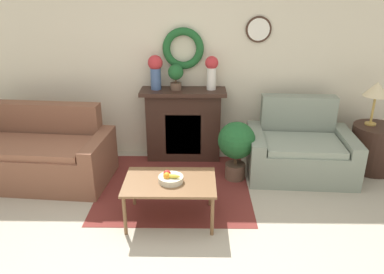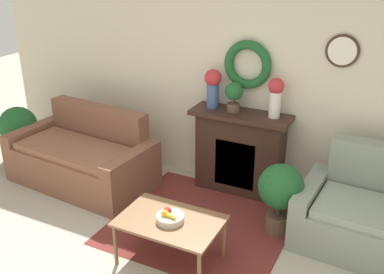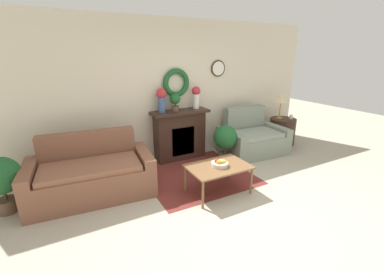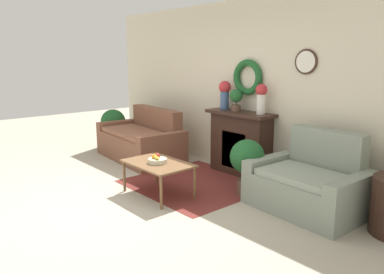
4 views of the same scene
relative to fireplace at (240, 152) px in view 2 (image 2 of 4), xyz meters
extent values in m
cube|color=maroon|center=(-0.09, -0.85, -0.50)|extent=(1.80, 1.72, 0.01)
cube|color=beige|center=(-0.15, 0.21, 0.84)|extent=(6.80, 0.06, 2.70)
cylinder|color=#382319|center=(0.98, 0.16, 1.26)|extent=(0.33, 0.02, 0.33)
cylinder|color=white|center=(0.98, 0.15, 1.26)|extent=(0.28, 0.01, 0.28)
torus|color=#1E5628|center=(0.00, 0.12, 1.01)|extent=(0.55, 0.10, 0.55)
cube|color=#331E16|center=(0.00, 0.01, -0.03)|extent=(1.00, 0.34, 0.95)
cube|color=black|center=(0.00, -0.15, -0.10)|extent=(0.48, 0.02, 0.57)
cube|color=orange|center=(0.00, -0.16, -0.17)|extent=(0.39, 0.01, 0.31)
cube|color=#331E16|center=(0.00, -0.03, 0.47)|extent=(1.14, 0.41, 0.05)
cube|color=brown|center=(-1.80, -0.81, -0.28)|extent=(1.48, 0.84, 0.46)
cube|color=brown|center=(-1.76, -0.35, -0.05)|extent=(1.44, 0.32, 0.91)
cube|color=brown|center=(-2.59, -0.64, -0.21)|extent=(0.25, 0.93, 0.60)
cube|color=brown|center=(-1.00, -0.77, -0.21)|extent=(0.25, 0.93, 0.60)
cube|color=brown|center=(-1.80, -0.81, -0.01)|extent=(1.42, 0.77, 0.08)
cube|color=gray|center=(1.51, -0.59, -0.30)|extent=(1.01, 0.78, 0.42)
cube|color=gray|center=(1.53, -0.12, -0.03)|extent=(0.98, 0.26, 0.95)
cube|color=gray|center=(0.94, -0.45, -0.23)|extent=(0.22, 0.94, 0.56)
cube|color=gray|center=(1.51, -0.59, -0.05)|extent=(0.97, 0.72, 0.08)
cube|color=brown|center=(-0.09, -1.54, -0.07)|extent=(0.93, 0.62, 0.03)
cylinder|color=brown|center=(-0.51, -1.81, -0.29)|extent=(0.04, 0.04, 0.42)
cylinder|color=brown|center=(0.34, -1.81, -0.29)|extent=(0.04, 0.04, 0.42)
cylinder|color=brown|center=(-0.51, -1.26, -0.29)|extent=(0.04, 0.04, 0.42)
cylinder|color=brown|center=(0.34, -1.26, -0.29)|extent=(0.04, 0.04, 0.42)
cylinder|color=beige|center=(-0.07, -1.55, -0.03)|extent=(0.25, 0.25, 0.06)
sphere|color=#B2231E|center=(-0.11, -1.53, 0.02)|extent=(0.08, 0.08, 0.08)
sphere|color=orange|center=(-0.11, -1.57, 0.02)|extent=(0.07, 0.07, 0.07)
ellipsoid|color=yellow|center=(-0.06, -1.58, 0.03)|extent=(0.17, 0.07, 0.04)
cylinder|color=#3D5684|center=(-0.36, 0.01, 0.63)|extent=(0.14, 0.14, 0.28)
sphere|color=#B72D33|center=(-0.36, 0.01, 0.85)|extent=(0.20, 0.20, 0.20)
cylinder|color=silver|center=(0.38, 0.01, 0.64)|extent=(0.12, 0.12, 0.29)
sphere|color=#B72D33|center=(0.38, 0.01, 0.85)|extent=(0.17, 0.17, 0.17)
cylinder|color=brown|center=(-0.10, -0.01, 0.54)|extent=(0.15, 0.15, 0.09)
cylinder|color=#4C3823|center=(-0.10, -0.01, 0.62)|extent=(0.02, 0.02, 0.06)
sphere|color=#1E5628|center=(-0.10, -0.01, 0.73)|extent=(0.21, 0.21, 0.21)
cylinder|color=brown|center=(-2.90, -0.61, -0.41)|extent=(0.27, 0.27, 0.19)
cylinder|color=#4C3823|center=(-2.90, -0.61, -0.25)|extent=(0.04, 0.04, 0.14)
sphere|color=#1E5628|center=(-2.90, -0.61, 0.03)|extent=(0.50, 0.50, 0.50)
cylinder|color=brown|center=(0.68, -0.62, -0.41)|extent=(0.26, 0.26, 0.20)
cylinder|color=#4C3823|center=(0.68, -0.62, -0.24)|extent=(0.04, 0.04, 0.13)
sphere|color=#1E5628|center=(0.68, -0.62, 0.02)|extent=(0.46, 0.46, 0.46)
camera|label=1|loc=(0.19, -4.88, 1.78)|focal=35.00mm
camera|label=2|loc=(1.63, -4.52, 2.24)|focal=42.00mm
camera|label=3|loc=(-2.10, -4.47, 1.56)|focal=24.00mm
camera|label=4|loc=(3.82, -4.35, 1.31)|focal=35.00mm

